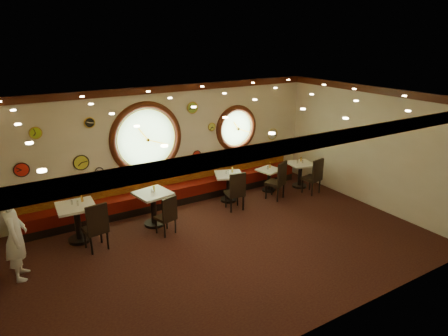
# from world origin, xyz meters

# --- Properties ---
(floor) EXTENTS (9.00, 6.00, 0.00)m
(floor) POSITION_xyz_m (0.00, 0.00, 0.00)
(floor) COLOR black
(floor) RESTS_ON ground
(ceiling) EXTENTS (9.00, 6.00, 0.02)m
(ceiling) POSITION_xyz_m (0.00, 0.00, 3.20)
(ceiling) COLOR gold
(ceiling) RESTS_ON wall_back
(wall_back) EXTENTS (9.00, 0.02, 3.20)m
(wall_back) POSITION_xyz_m (0.00, 3.00, 1.60)
(wall_back) COLOR beige
(wall_back) RESTS_ON floor
(wall_front) EXTENTS (9.00, 0.02, 3.20)m
(wall_front) POSITION_xyz_m (0.00, -3.00, 1.60)
(wall_front) COLOR beige
(wall_front) RESTS_ON floor
(wall_right) EXTENTS (0.02, 6.00, 3.20)m
(wall_right) POSITION_xyz_m (4.50, 0.00, 1.60)
(wall_right) COLOR beige
(wall_right) RESTS_ON floor
(molding_back) EXTENTS (9.00, 0.10, 0.18)m
(molding_back) POSITION_xyz_m (0.00, 2.95, 3.11)
(molding_back) COLOR #3D160B
(molding_back) RESTS_ON wall_back
(molding_front) EXTENTS (9.00, 0.10, 0.18)m
(molding_front) POSITION_xyz_m (0.00, -2.95, 3.11)
(molding_front) COLOR #3D160B
(molding_front) RESTS_ON wall_back
(molding_right) EXTENTS (0.10, 6.00, 0.18)m
(molding_right) POSITION_xyz_m (4.45, 0.00, 3.11)
(molding_right) COLOR #3D160B
(molding_right) RESTS_ON wall_back
(banquette_base) EXTENTS (8.00, 0.55, 0.20)m
(banquette_base) POSITION_xyz_m (0.00, 2.72, 0.10)
(banquette_base) COLOR black
(banquette_base) RESTS_ON floor
(banquette_seat) EXTENTS (8.00, 0.55, 0.30)m
(banquette_seat) POSITION_xyz_m (0.00, 2.72, 0.35)
(banquette_seat) COLOR #550B07
(banquette_seat) RESTS_ON banquette_base
(banquette_back) EXTENTS (8.00, 0.10, 0.55)m
(banquette_back) POSITION_xyz_m (0.00, 2.94, 0.75)
(banquette_back) COLOR #641307
(banquette_back) RESTS_ON wall_back
(porthole_left_glass) EXTENTS (1.66, 0.02, 1.66)m
(porthole_left_glass) POSITION_xyz_m (-0.60, 3.00, 1.85)
(porthole_left_glass) COLOR #79AC67
(porthole_left_glass) RESTS_ON wall_back
(porthole_left_frame) EXTENTS (1.98, 0.18, 1.98)m
(porthole_left_frame) POSITION_xyz_m (-0.60, 2.98, 1.85)
(porthole_left_frame) COLOR #3D160B
(porthole_left_frame) RESTS_ON wall_back
(porthole_left_ring) EXTENTS (1.61, 0.03, 1.61)m
(porthole_left_ring) POSITION_xyz_m (-0.60, 2.95, 1.85)
(porthole_left_ring) COLOR gold
(porthole_left_ring) RESTS_ON wall_back
(porthole_right_glass) EXTENTS (1.10, 0.02, 1.10)m
(porthole_right_glass) POSITION_xyz_m (2.20, 3.00, 1.80)
(porthole_right_glass) COLOR #79AC67
(porthole_right_glass) RESTS_ON wall_back
(porthole_right_frame) EXTENTS (1.38, 0.18, 1.38)m
(porthole_right_frame) POSITION_xyz_m (2.20, 2.98, 1.80)
(porthole_right_frame) COLOR #3D160B
(porthole_right_frame) RESTS_ON wall_back
(porthole_right_ring) EXTENTS (1.09, 0.03, 1.09)m
(porthole_right_ring) POSITION_xyz_m (2.20, 2.95, 1.80)
(porthole_right_ring) COLOR gold
(porthole_right_ring) RESTS_ON wall_back
(wall_clock_0) EXTENTS (0.34, 0.03, 0.34)m
(wall_clock_0) POSITION_xyz_m (3.55, 2.96, 1.45)
(wall_clock_0) COLOR silver
(wall_clock_0) RESTS_ON wall_back
(wall_clock_1) EXTENTS (0.20, 0.03, 0.20)m
(wall_clock_1) POSITION_xyz_m (-1.90, 2.96, 1.20)
(wall_clock_1) COLOR silver
(wall_clock_1) RESTS_ON wall_back
(wall_clock_2) EXTENTS (0.32, 0.03, 0.32)m
(wall_clock_2) POSITION_xyz_m (-3.60, 2.96, 1.55)
(wall_clock_2) COLOR red
(wall_clock_2) RESTS_ON wall_back
(wall_clock_3) EXTENTS (0.30, 0.03, 0.30)m
(wall_clock_3) POSITION_xyz_m (0.75, 2.96, 2.55)
(wall_clock_3) COLOR #8AB438
(wall_clock_3) RESTS_ON wall_back
(wall_clock_4) EXTENTS (0.26, 0.03, 0.26)m
(wall_clock_4) POSITION_xyz_m (-3.20, 2.96, 2.35)
(wall_clock_4) COLOR #A9D029
(wall_clock_4) RESTS_ON wall_back
(wall_clock_5) EXTENTS (0.24, 0.03, 0.24)m
(wall_clock_5) POSITION_xyz_m (-2.00, 2.96, 2.45)
(wall_clock_5) COLOR black
(wall_clock_5) RESTS_ON wall_back
(wall_clock_6) EXTENTS (0.36, 0.03, 0.36)m
(wall_clock_6) POSITION_xyz_m (-2.30, 2.96, 1.50)
(wall_clock_6) COLOR yellow
(wall_clock_6) RESTS_ON wall_back
(wall_clock_7) EXTENTS (0.24, 0.03, 0.24)m
(wall_clock_7) POSITION_xyz_m (0.85, 2.96, 1.20)
(wall_clock_7) COLOR red
(wall_clock_7) RESTS_ON wall_back
(wall_clock_8) EXTENTS (0.22, 0.03, 0.22)m
(wall_clock_8) POSITION_xyz_m (1.35, 2.96, 1.95)
(wall_clock_8) COLOR #DEE84D
(wall_clock_8) RESTS_ON wall_back
(table_a) EXTENTS (0.84, 0.84, 0.88)m
(table_a) POSITION_xyz_m (-2.73, 1.90, 0.55)
(table_a) COLOR black
(table_a) RESTS_ON floor
(table_b) EXTENTS (0.90, 0.90, 0.85)m
(table_b) POSITION_xyz_m (-0.98, 1.76, 0.54)
(table_b) COLOR black
(table_b) RESTS_ON floor
(table_c) EXTENTS (0.95, 0.95, 0.80)m
(table_c) POSITION_xyz_m (1.37, 2.07, 0.50)
(table_c) COLOR black
(table_c) RESTS_ON floor
(table_d) EXTENTS (0.72, 0.72, 0.67)m
(table_d) POSITION_xyz_m (2.78, 2.08, 0.42)
(table_d) COLOR black
(table_d) RESTS_ON floor
(table_e) EXTENTS (0.82, 0.82, 0.76)m
(table_e) POSITION_xyz_m (3.79, 1.84, 0.48)
(table_e) COLOR black
(table_e) RESTS_ON floor
(chair_a) EXTENTS (0.52, 0.52, 0.68)m
(chair_a) POSITION_xyz_m (-2.47, 1.25, 0.63)
(chair_a) COLOR black
(chair_a) RESTS_ON floor
(chair_b) EXTENTS (0.49, 0.49, 0.59)m
(chair_b) POSITION_xyz_m (-0.89, 1.13, 0.55)
(chair_b) COLOR black
(chair_b) RESTS_ON floor
(chair_c) EXTENTS (0.51, 0.51, 0.66)m
(chair_c) POSITION_xyz_m (1.19, 1.42, 0.61)
(chair_c) COLOR black
(chair_c) RESTS_ON floor
(chair_d) EXTENTS (0.61, 0.61, 0.69)m
(chair_d) POSITION_xyz_m (2.62, 1.44, 0.63)
(chair_d) COLOR black
(chair_d) RESTS_ON floor
(chair_e) EXTENTS (0.52, 0.52, 0.66)m
(chair_e) POSITION_xyz_m (3.75, 1.20, 0.61)
(chair_e) COLOR black
(chair_e) RESTS_ON floor
(condiment_a_salt) EXTENTS (0.04, 0.04, 0.10)m
(condiment_a_salt) POSITION_xyz_m (-2.79, 1.97, 0.93)
(condiment_a_salt) COLOR silver
(condiment_a_salt) RESTS_ON table_a
(condiment_b_salt) EXTENTS (0.04, 0.04, 0.10)m
(condiment_b_salt) POSITION_xyz_m (-1.00, 1.76, 0.90)
(condiment_b_salt) COLOR silver
(condiment_b_salt) RESTS_ON table_b
(condiment_c_salt) EXTENTS (0.03, 0.03, 0.09)m
(condiment_c_salt) POSITION_xyz_m (1.31, 2.11, 0.84)
(condiment_c_salt) COLOR #BBBBC0
(condiment_c_salt) RESTS_ON table_c
(condiment_d_salt) EXTENTS (0.03, 0.03, 0.09)m
(condiment_d_salt) POSITION_xyz_m (2.74, 2.13, 0.72)
(condiment_d_salt) COLOR silver
(condiment_d_salt) RESTS_ON table_d
(condiment_a_pepper) EXTENTS (0.04, 0.04, 0.11)m
(condiment_a_pepper) POSITION_xyz_m (-2.69, 1.84, 0.94)
(condiment_a_pepper) COLOR silver
(condiment_a_pepper) RESTS_ON table_a
(condiment_b_pepper) EXTENTS (0.03, 0.03, 0.09)m
(condiment_b_pepper) POSITION_xyz_m (-0.97, 1.73, 0.90)
(condiment_b_pepper) COLOR silver
(condiment_b_pepper) RESTS_ON table_b
(condiment_c_pepper) EXTENTS (0.04, 0.04, 0.11)m
(condiment_c_pepper) POSITION_xyz_m (1.34, 2.06, 0.85)
(condiment_c_pepper) COLOR silver
(condiment_c_pepper) RESTS_ON table_c
(condiment_d_pepper) EXTENTS (0.04, 0.04, 0.11)m
(condiment_d_pepper) POSITION_xyz_m (2.75, 2.10, 0.73)
(condiment_d_pepper) COLOR #BBBABF
(condiment_d_pepper) RESTS_ON table_d
(condiment_a_bottle) EXTENTS (0.05, 0.05, 0.17)m
(condiment_a_bottle) POSITION_xyz_m (-2.55, 2.02, 0.96)
(condiment_a_bottle) COLOR orange
(condiment_a_bottle) RESTS_ON table_a
(condiment_b_bottle) EXTENTS (0.05, 0.05, 0.15)m
(condiment_b_bottle) POSITION_xyz_m (-0.92, 1.80, 0.93)
(condiment_b_bottle) COLOR gold
(condiment_b_bottle) RESTS_ON table_b
(condiment_c_bottle) EXTENTS (0.05, 0.05, 0.15)m
(condiment_c_bottle) POSITION_xyz_m (1.51, 2.11, 0.87)
(condiment_c_bottle) COLOR gold
(condiment_c_bottle) RESTS_ON table_c
(condiment_d_bottle) EXTENTS (0.05, 0.05, 0.17)m
(condiment_d_bottle) POSITION_xyz_m (2.89, 2.19, 0.76)
(condiment_d_bottle) COLOR gold
(condiment_d_bottle) RESTS_ON table_d
(condiment_e_salt) EXTENTS (0.04, 0.04, 0.11)m
(condiment_e_salt) POSITION_xyz_m (3.69, 1.88, 0.82)
(condiment_e_salt) COLOR silver
(condiment_e_salt) RESTS_ON table_e
(condiment_e_pepper) EXTENTS (0.04, 0.04, 0.10)m
(condiment_e_pepper) POSITION_xyz_m (3.83, 1.82, 0.81)
(condiment_e_pepper) COLOR #BCBCC0
(condiment_e_pepper) RESTS_ON table_e
(condiment_e_bottle) EXTENTS (0.04, 0.04, 0.14)m
(condiment_e_bottle) POSITION_xyz_m (3.91, 1.97, 0.83)
(condiment_e_bottle) COLOR gold
(condiment_e_bottle) RESTS_ON table_e
(waiter) EXTENTS (0.53, 0.70, 1.72)m
(waiter) POSITION_xyz_m (-4.00, 1.03, 0.86)
(waiter) COLOR white
(waiter) RESTS_ON floor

